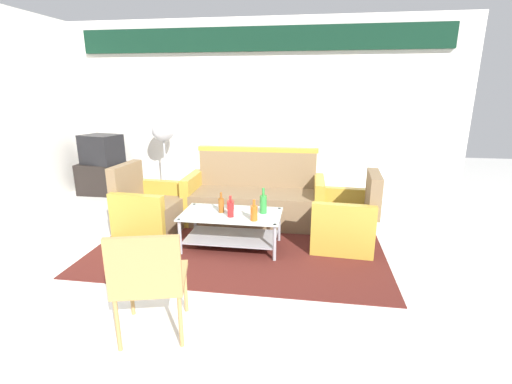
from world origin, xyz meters
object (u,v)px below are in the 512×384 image
couch (255,199)px  wicker_chair (149,276)px  bottle_brown (221,205)px  tv_stand (105,178)px  bottle_red (231,209)px  bottle_orange (254,213)px  bottle_green (263,204)px  armchair_left (149,211)px  pedestal_fan (163,135)px  television (102,149)px  armchair_right (346,221)px  coffee_table (232,225)px  cup (231,205)px

couch → wicker_chair: bearing=81.0°
bottle_brown → tv_stand: bearing=143.8°
bottle_red → couch: bearing=83.7°
bottle_orange → bottle_green: bottle_green is taller
couch → bottle_orange: (0.16, -1.06, 0.18)m
armchair_left → bottle_green: armchair_left is taller
armchair_left → wicker_chair: 2.09m
pedestal_fan → tv_stand: bearing=-177.3°
tv_stand → pedestal_fan: size_ratio=0.63×
tv_stand → television: (0.00, 0.00, 0.50)m
armchair_right → bottle_orange: bearing=118.2°
armchair_right → bottle_green: armchair_right is taller
bottle_orange → bottle_green: 0.26m
coffee_table → bottle_brown: bottle_brown is taller
bottle_red → television: 3.28m
bottle_orange → bottle_brown: (-0.40, 0.20, 0.00)m
armchair_left → bottle_red: (1.13, -0.40, 0.21)m
wicker_chair → pedestal_fan: bearing=95.7°
armchair_left → armchair_right: same height
coffee_table → wicker_chair: wicker_chair is taller
armchair_right → bottle_red: 1.32m
bottle_orange → pedestal_fan: pedestal_fan is taller
bottle_green → television: bearing=149.0°
bottle_red → cup: bearing=102.2°
armchair_left → tv_stand: size_ratio=1.06×
bottle_orange → pedestal_fan: 2.80m
tv_stand → bottle_orange: bearing=-35.0°
couch → pedestal_fan: size_ratio=1.43×
wicker_chair → couch: bearing=67.0°
couch → television: (-2.73, 0.96, 0.44)m
bottle_green → bottle_red: bearing=-152.2°
bottle_orange → wicker_chair: size_ratio=0.27×
couch → bottle_green: (0.22, -0.82, 0.20)m
coffee_table → television: television is taller
couch → bottle_red: couch is taller
couch → bottle_orange: size_ratio=7.90×
bottle_brown → coffee_table: bearing=-10.7°
wicker_chair → television: bearing=109.9°
armchair_right → bottle_green: bearing=106.0°
couch → television: size_ratio=2.63×
bottle_red → coffee_table: bearing=99.4°
armchair_right → tv_stand: armchair_right is taller
bottle_orange → tv_stand: 3.54m
armchair_left → television: television is taller
armchair_left → wicker_chair: bearing=29.0°
bottle_red → tv_stand: bearing=143.4°
bottle_orange → tv_stand: size_ratio=0.29×
armchair_right → cup: 1.32m
tv_stand → couch: bearing=-19.3°
armchair_left → armchair_right: 2.37m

